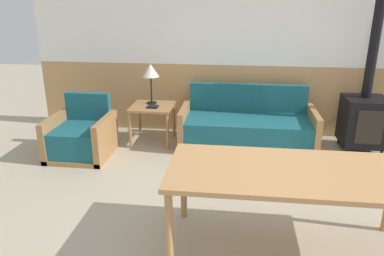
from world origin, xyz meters
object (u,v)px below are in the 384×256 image
armchair (81,138)px  table_lamp (151,72)px  couch (247,129)px  wood_stove (365,111)px  dining_table (292,178)px  side_table (152,111)px

armchair → table_lamp: size_ratio=1.36×
couch → wood_stove: 1.59m
armchair → dining_table: size_ratio=0.40×
table_lamp → wood_stove: 2.98m
table_lamp → dining_table: bearing=-54.7°
armchair → side_table: size_ratio=1.33×
table_lamp → dining_table: size_ratio=0.29×
couch → table_lamp: table_lamp is taller
table_lamp → dining_table: 2.94m
side_table → dining_table: 2.82m
dining_table → wood_stove: bearing=61.7°
couch → dining_table: (0.30, -2.29, 0.42)m
side_table → table_lamp: bearing=106.2°
side_table → table_lamp: (-0.03, 0.10, 0.55)m
side_table → armchair: bearing=-145.0°
armchair → table_lamp: 1.32m
table_lamp → armchair: bearing=-139.6°
table_lamp → dining_table: (1.69, -2.38, -0.35)m
couch → armchair: bearing=-164.8°
couch → side_table: 1.37m
armchair → wood_stove: bearing=2.4°
side_table → wood_stove: size_ratio=0.24×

